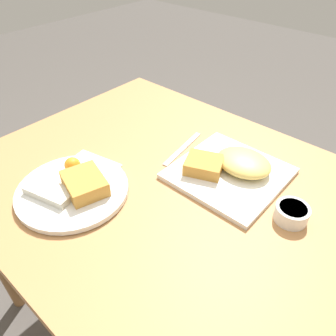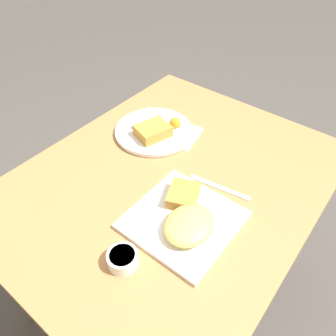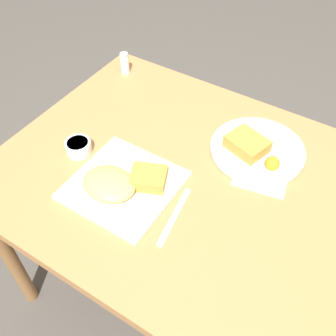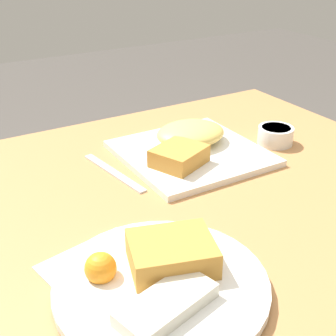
{
  "view_description": "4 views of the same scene",
  "coord_description": "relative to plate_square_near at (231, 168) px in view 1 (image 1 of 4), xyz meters",
  "views": [
    {
      "loc": [
        -0.45,
        0.5,
        1.3
      ],
      "look_at": [
        -0.0,
        -0.01,
        0.75
      ],
      "focal_mm": 35.0,
      "sensor_mm": 36.0,
      "label": 1
    },
    {
      "loc": [
        -0.59,
        -0.46,
        1.46
      ],
      "look_at": [
        -0.01,
        0.0,
        0.75
      ],
      "focal_mm": 35.0,
      "sensor_mm": 36.0,
      "label": 2
    },
    {
      "loc": [
        0.37,
        -0.67,
        1.57
      ],
      "look_at": [
        -0.04,
        -0.03,
        0.73
      ],
      "focal_mm": 42.0,
      "sensor_mm": 36.0,
      "label": 3
    },
    {
      "loc": [
        0.39,
        0.62,
        1.14
      ],
      "look_at": [
        0.01,
        -0.03,
        0.76
      ],
      "focal_mm": 50.0,
      "sensor_mm": 36.0,
      "label": 4
    }
  ],
  "objects": [
    {
      "name": "sauce_ramekin",
      "position": [
        -0.2,
        0.05,
        -0.0
      ],
      "size": [
        0.08,
        0.08,
        0.04
      ],
      "color": "white",
      "rests_on": "dining_table"
    },
    {
      "name": "plate_oval_far",
      "position": [
        0.26,
        0.34,
        -0.0
      ],
      "size": [
        0.29,
        0.29,
        0.05
      ],
      "color": "white",
      "rests_on": "menu_card"
    },
    {
      "name": "ground_plane",
      "position": [
        0.12,
        0.14,
        -0.73
      ],
      "size": [
        8.0,
        8.0,
        0.0
      ],
      "primitive_type": "plane",
      "color": "#4C4742"
    },
    {
      "name": "dining_table",
      "position": [
        0.12,
        0.14,
        -0.1
      ],
      "size": [
        1.09,
        0.87,
        0.7
      ],
      "color": "#B27A47",
      "rests_on": "ground_plane"
    },
    {
      "name": "menu_card",
      "position": [
        0.3,
        0.31,
        -0.02
      ],
      "size": [
        0.2,
        0.27,
        0.0
      ],
      "rotation": [
        0.0,
        0.0,
        0.2
      ],
      "color": "silver",
      "rests_on": "dining_table"
    },
    {
      "name": "plate_square_near",
      "position": [
        0.0,
        0.0,
        0.0
      ],
      "size": [
        0.28,
        0.28,
        0.06
      ],
      "color": "white",
      "rests_on": "dining_table"
    },
    {
      "name": "butter_knife",
      "position": [
        0.18,
        -0.0,
        -0.02
      ],
      "size": [
        0.05,
        0.2,
        0.0
      ],
      "rotation": [
        0.0,
        0.0,
        1.72
      ],
      "color": "silver",
      "rests_on": "dining_table"
    }
  ]
}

